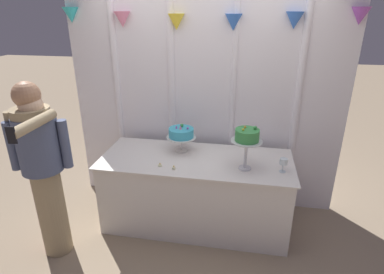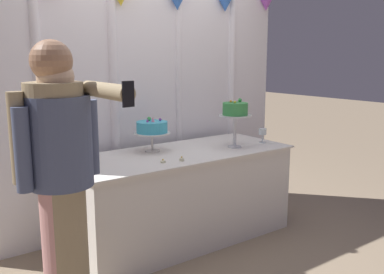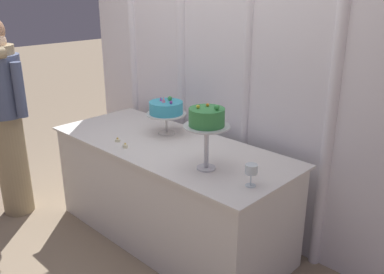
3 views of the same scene
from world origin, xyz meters
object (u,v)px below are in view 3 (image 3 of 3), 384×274
Objects in this scene: cake_table at (170,191)px; tealight_far_left at (118,140)px; tealight_near_left at (125,146)px; guest_man_dark_suit at (2,109)px; cake_display_nearright at (207,121)px; cake_display_nearleft at (166,109)px; guest_man_pink_jacket at (6,119)px; wine_glass at (251,170)px.

tealight_far_left is at bearing -144.71° from cake_table.
guest_man_dark_suit is (-1.12, -0.42, 0.14)m from tealight_near_left.
cake_display_nearright is at bearing -14.87° from cake_table.
cake_display_nearleft is 0.47m from tealight_near_left.
wine_glass is at bearing 14.27° from guest_man_pink_jacket.
cake_display_nearleft is 8.10× the size of tealight_near_left.
cake_display_nearright reaches higher than tealight_near_left.
wine_glass is (1.05, -0.29, -0.10)m from cake_display_nearleft.
cake_display_nearleft reaches higher than cake_table.
guest_man_dark_suit reaches higher than cake_display_nearright.
tealight_near_left is at bearing -168.62° from cake_display_nearright.
cake_display_nearleft reaches higher than tealight_far_left.
cake_display_nearright is at bearing -22.67° from cake_display_nearleft.
wine_glass is 1.05m from tealight_near_left.
guest_man_pink_jacket is at bearing -142.55° from cake_display_nearleft.
tealight_far_left is 1.07× the size of tealight_near_left.
guest_man_pink_jacket is at bearing -159.76° from tealight_near_left.
cake_table is 14.47× the size of wine_glass.
cake_table is 6.29× the size of cake_display_nearleft.
wine_glass is (0.86, -0.13, 0.50)m from cake_table.
cake_display_nearleft is (-0.19, 0.16, 0.60)m from cake_table.
guest_man_dark_suit reaches higher than guest_man_pink_jacket.
cake_display_nearright is (0.50, -0.13, 0.72)m from cake_table.
cake_display_nearleft is 1.37m from guest_man_pink_jacket.
cake_display_nearright is 11.33× the size of tealight_near_left.
cake_table is at bearing -39.35° from cake_display_nearleft.
wine_glass is at bearing -15.39° from cake_display_nearleft.
tealight_near_left is at bearing -172.44° from wine_glass.
cake_display_nearright is at bearing 17.11° from guest_man_dark_suit.
guest_man_dark_suit is at bearing -159.56° from tealight_near_left.
guest_man_dark_suit is at bearing -148.53° from guest_man_pink_jacket.
tealight_near_left is (-0.18, -0.27, 0.41)m from cake_table.
guest_man_pink_jacket is at bearing -165.73° from wine_glass.
guest_man_pink_jacket is at bearing 31.47° from guest_man_dark_suit.
tealight_near_left is 1.17m from guest_man_pink_jacket.
cake_table is at bearing 165.13° from cake_display_nearright.
tealight_far_left is (-0.13, -0.39, -0.19)m from cake_display_nearleft.
wine_glass is 2.22m from guest_man_dark_suit.
tealight_near_left is at bearing 20.44° from guest_man_dark_suit.
guest_man_pink_jacket reaches higher than cake_display_nearleft.
cake_table is 1.56m from guest_man_dark_suit.
tealight_far_left is (-1.18, -0.10, -0.09)m from wine_glass.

